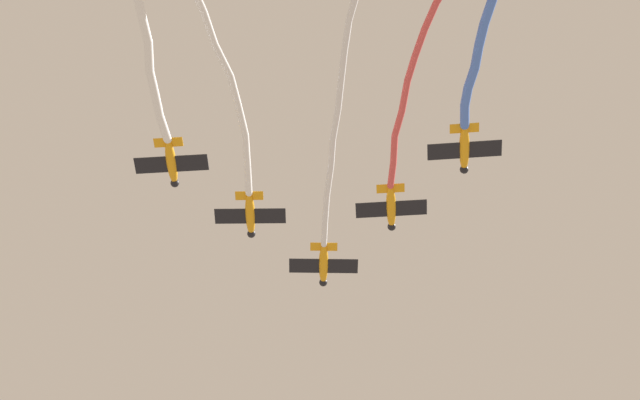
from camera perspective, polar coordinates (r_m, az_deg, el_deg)
The scene contains 10 objects.
airplane_lead at distance 99.58m, azimuth 0.23°, elevation -4.22°, with size 6.11×7.55×1.96m.
smoke_trail_lead at distance 90.43m, azimuth 1.22°, elevation 5.78°, with size 26.03×20.70×1.82m.
airplane_left_wing at distance 96.38m, azimuth -4.54°, elevation -0.97°, with size 6.05×7.61×1.96m.
smoke_trail_left_wing at distance 91.25m, azimuth -6.77°, elevation 9.04°, with size 29.12×7.69×5.69m.
airplane_right_wing at distance 96.27m, azimuth 4.63°, elevation -0.50°, with size 6.03×7.73×1.96m.
smoke_trail_right_wing at distance 90.63m, azimuth 6.28°, elevation 8.23°, with size 17.93×19.18×3.00m.
airplane_slot at distance 93.95m, azimuth -9.60°, elevation 2.39°, with size 6.02×7.72×1.96m.
smoke_trail_slot at distance 89.91m, azimuth -10.87°, elevation 8.33°, with size 14.91×7.41×1.34m.
airplane_trail at distance 93.46m, azimuth 9.33°, elevation 3.28°, with size 6.03×7.74×1.96m.
smoke_trail_trail at distance 89.26m, azimuth 10.42°, elevation 9.99°, with size 14.48×12.50×1.61m.
Camera 1 is at (46.76, 31.81, 5.13)m, focal length 49.38 mm.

